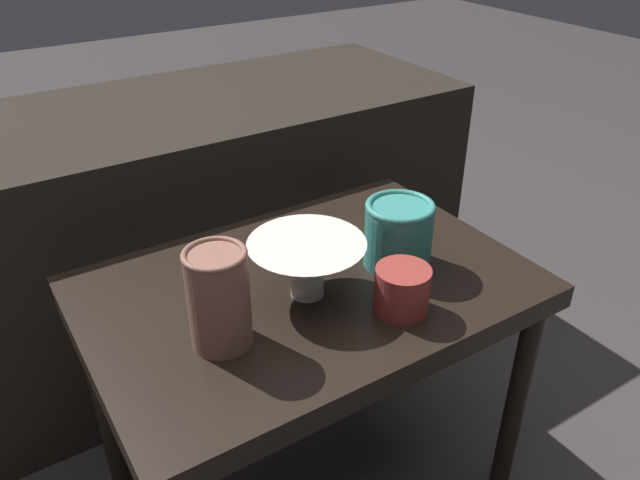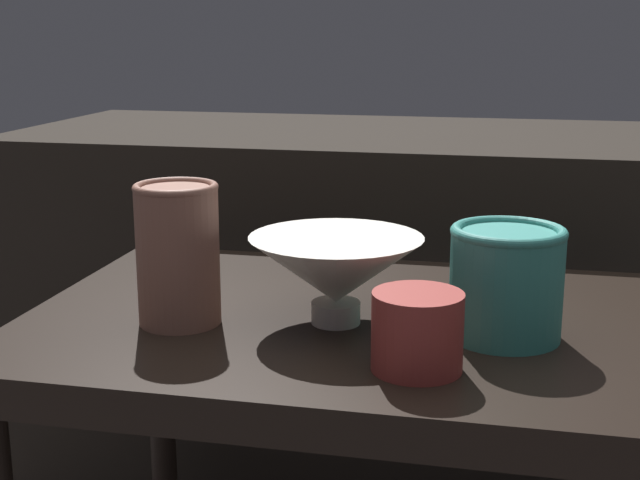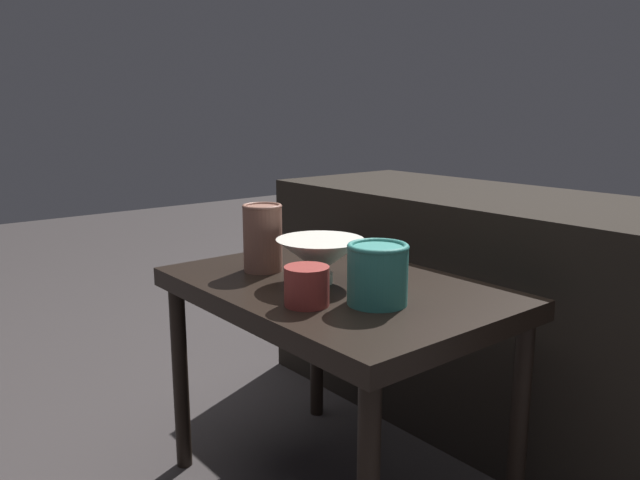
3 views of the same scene
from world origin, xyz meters
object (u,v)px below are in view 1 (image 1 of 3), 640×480
object	(u,v)px
vase_textured_left	(219,297)
vase_colorful_right	(398,233)
bowl	(307,263)
cup	(402,290)

from	to	relation	value
vase_textured_left	vase_colorful_right	distance (m)	0.33
bowl	vase_textured_left	size ratio (longest dim) A/B	1.22
bowl	vase_textured_left	distance (m)	0.16
bowl	cup	xyz separation A→B (m)	(0.10, -0.11, -0.02)
bowl	vase_colorful_right	world-z (taller)	vase_colorful_right
vase_textured_left	vase_colorful_right	xyz separation A→B (m)	(0.33, 0.03, -0.02)
bowl	cup	world-z (taller)	bowl
vase_colorful_right	vase_textured_left	bearing A→B (deg)	-175.33
cup	vase_colorful_right	bearing A→B (deg)	54.27
vase_textured_left	cup	world-z (taller)	vase_textured_left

